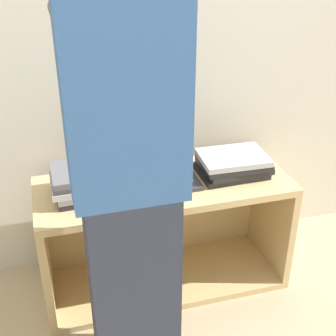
# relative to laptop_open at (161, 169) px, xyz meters

# --- Properties ---
(ground_plane) EXTENTS (12.00, 12.00, 0.00)m
(ground_plane) POSITION_rel_laptop_open_xyz_m (0.00, -0.28, -0.66)
(ground_plane) COLOR tan
(wall_back) EXTENTS (8.00, 0.05, 2.40)m
(wall_back) POSITION_rel_laptop_open_xyz_m (0.00, 0.30, 0.54)
(wall_back) COLOR beige
(wall_back) RESTS_ON ground_plane
(cart) EXTENTS (1.23, 0.48, 0.60)m
(cart) POSITION_rel_laptop_open_xyz_m (0.00, 0.01, -0.35)
(cart) COLOR tan
(cart) RESTS_ON ground_plane
(laptop_open) EXTENTS (0.32, 0.29, 0.25)m
(laptop_open) POSITION_rel_laptop_open_xyz_m (0.00, 0.00, 0.00)
(laptop_open) COLOR #333338
(laptop_open) RESTS_ON cart
(laptop_stack_left) EXTENTS (0.35, 0.25, 0.13)m
(laptop_stack_left) POSITION_rel_laptop_open_xyz_m (-0.35, -0.05, 0.02)
(laptop_stack_left) COLOR #232326
(laptop_stack_left) RESTS_ON cart
(laptop_stack_right) EXTENTS (0.34, 0.26, 0.11)m
(laptop_stack_right) POSITION_rel_laptop_open_xyz_m (0.35, -0.05, 0.00)
(laptop_stack_right) COLOR #232326
(laptop_stack_right) RESTS_ON cart
(person) EXTENTS (0.40, 0.54, 1.78)m
(person) POSITION_rel_laptop_open_xyz_m (-0.25, -0.51, 0.25)
(person) COLOR #2D3342
(person) RESTS_ON ground_plane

